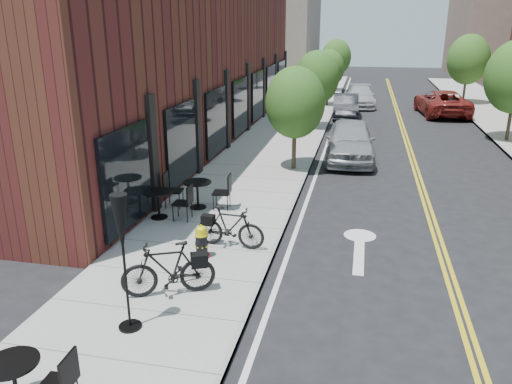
# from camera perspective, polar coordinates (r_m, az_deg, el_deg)

# --- Properties ---
(ground) EXTENTS (120.00, 120.00, 0.00)m
(ground) POSITION_cam_1_polar(r_m,az_deg,el_deg) (10.82, 0.63, -10.92)
(ground) COLOR black
(ground) RESTS_ON ground
(sidewalk_near) EXTENTS (4.00, 70.00, 0.12)m
(sidewalk_near) POSITION_cam_1_polar(r_m,az_deg,el_deg) (20.30, 0.78, 3.57)
(sidewalk_near) COLOR #9E9B93
(sidewalk_near) RESTS_ON ground
(building_near) EXTENTS (5.00, 28.00, 7.00)m
(building_near) POSITION_cam_1_polar(r_m,az_deg,el_deg) (24.75, -7.85, 14.22)
(building_near) COLOR #481817
(building_near) RESTS_ON ground
(bg_building_left) EXTENTS (8.00, 14.00, 10.00)m
(bg_building_left) POSITION_cam_1_polar(r_m,az_deg,el_deg) (58.07, 2.54, 18.29)
(bg_building_left) COLOR #726656
(bg_building_left) RESTS_ON ground
(bg_building_right) EXTENTS (10.00, 16.00, 12.00)m
(bg_building_right) POSITION_cam_1_polar(r_m,az_deg,el_deg) (60.89, 26.94, 17.37)
(bg_building_right) COLOR brown
(bg_building_right) RESTS_ON ground
(tree_near_a) EXTENTS (2.20, 2.20, 3.81)m
(tree_near_a) POSITION_cam_1_polar(r_m,az_deg,el_deg) (18.59, 4.49, 10.13)
(tree_near_a) COLOR #382B1E
(tree_near_a) RESTS_ON sidewalk_near
(tree_near_b) EXTENTS (2.30, 2.30, 3.98)m
(tree_near_b) POSITION_cam_1_polar(r_m,az_deg,el_deg) (26.47, 6.95, 12.82)
(tree_near_b) COLOR #382B1E
(tree_near_b) RESTS_ON sidewalk_near
(tree_near_c) EXTENTS (2.10, 2.10, 3.67)m
(tree_near_c) POSITION_cam_1_polar(r_m,az_deg,el_deg) (34.42, 8.28, 13.77)
(tree_near_c) COLOR #382B1E
(tree_near_c) RESTS_ON sidewalk_near
(tree_near_d) EXTENTS (2.40, 2.40, 4.11)m
(tree_near_d) POSITION_cam_1_polar(r_m,az_deg,el_deg) (42.37, 9.15, 14.97)
(tree_near_d) COLOR #382B1E
(tree_near_d) RESTS_ON sidewalk_near
(tree_far_c) EXTENTS (2.80, 2.80, 4.62)m
(tree_far_c) POSITION_cam_1_polar(r_m,az_deg,el_deg) (37.89, 23.10, 13.76)
(tree_far_c) COLOR #382B1E
(tree_far_c) RESTS_ON sidewalk_far
(fire_hydrant) EXTENTS (0.47, 0.47, 0.82)m
(fire_hydrant) POSITION_cam_1_polar(r_m,az_deg,el_deg) (11.78, -6.24, -5.68)
(fire_hydrant) COLOR maroon
(fire_hydrant) RESTS_ON sidewalk_near
(bicycle_left) EXTENTS (1.94, 1.27, 1.14)m
(bicycle_left) POSITION_cam_1_polar(r_m,az_deg,el_deg) (10.24, -9.99, -8.67)
(bicycle_left) COLOR black
(bicycle_left) RESTS_ON sidewalk_near
(bicycle_right) EXTENTS (1.76, 0.62, 1.04)m
(bicycle_right) POSITION_cam_1_polar(r_m,az_deg,el_deg) (12.20, -2.97, -4.03)
(bicycle_right) COLOR black
(bicycle_right) RESTS_ON sidewalk_near
(bistro_set_a) EXTENTS (1.78, 0.80, 0.96)m
(bistro_set_a) POSITION_cam_1_polar(r_m,az_deg,el_deg) (8.26, -25.94, -18.49)
(bistro_set_a) COLOR black
(bistro_set_a) RESTS_ON sidewalk_near
(bistro_set_b) EXTENTS (1.90, 0.83, 1.03)m
(bistro_set_b) POSITION_cam_1_polar(r_m,az_deg,el_deg) (14.27, -11.11, -0.96)
(bistro_set_b) COLOR black
(bistro_set_b) RESTS_ON sidewalk_near
(bistro_set_c) EXTENTS (1.98, 0.92, 1.06)m
(bistro_set_c) POSITION_cam_1_polar(r_m,az_deg,el_deg) (14.87, -6.70, 0.14)
(bistro_set_c) COLOR black
(bistro_set_c) RESTS_ON sidewalk_near
(patio_umbrella) EXTENTS (0.41, 0.41, 2.55)m
(patio_umbrella) POSITION_cam_1_polar(r_m,az_deg,el_deg) (8.79, -15.10, -4.72)
(patio_umbrella) COLOR black
(patio_umbrella) RESTS_ON sidewalk_near
(parked_car_a) EXTENTS (2.14, 4.88, 1.64)m
(parked_car_a) POSITION_cam_1_polar(r_m,az_deg,el_deg) (20.83, 10.70, 5.78)
(parked_car_a) COLOR gray
(parked_car_a) RESTS_ON ground
(parked_car_b) EXTENTS (1.68, 4.25, 1.38)m
(parked_car_b) POSITION_cam_1_polar(r_m,az_deg,el_deg) (30.66, 10.20, 9.63)
(parked_car_b) COLOR black
(parked_car_b) RESTS_ON ground
(parked_car_c) EXTENTS (2.14, 4.74, 1.35)m
(parked_car_c) POSITION_cam_1_polar(r_m,az_deg,el_deg) (35.15, 11.82, 10.63)
(parked_car_c) COLOR #B6B5BB
(parked_car_c) RESTS_ON ground
(parked_car_far) EXTENTS (3.13, 5.78, 1.54)m
(parked_car_far) POSITION_cam_1_polar(r_m,az_deg,el_deg) (33.07, 20.45, 9.55)
(parked_car_far) COLOR maroon
(parked_car_far) RESTS_ON ground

